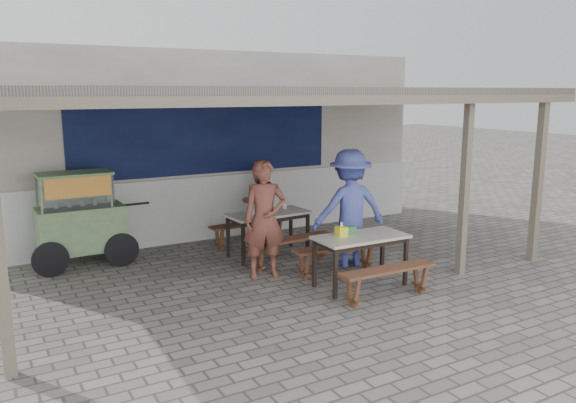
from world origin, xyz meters
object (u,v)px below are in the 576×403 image
(table_left, at_px, (268,217))
(patron_wall_side, at_px, (259,201))
(patron_right_table, at_px, (350,208))
(donation_box, at_px, (350,230))
(patron_street_side, at_px, (265,219))
(condiment_jar, at_px, (284,206))
(bench_left_wall, at_px, (249,228))
(condiment_bowl, at_px, (251,213))
(tissue_box, at_px, (341,231))
(bench_left_street, at_px, (290,245))
(table_right, at_px, (361,241))
(bench_right_wall, at_px, (336,253))
(bench_right_street, at_px, (388,276))
(vendor_cart, at_px, (79,216))

(table_left, height_order, patron_wall_side, patron_wall_side)
(patron_right_table, distance_m, donation_box, 0.94)
(patron_street_side, xyz_separation_m, condiment_jar, (0.96, 1.12, -0.09))
(patron_wall_side, bearing_deg, condiment_jar, 85.23)
(bench_left_wall, bearing_deg, condiment_bowl, -115.88)
(tissue_box, relative_size, donation_box, 0.84)
(donation_box, xyz_separation_m, condiment_bowl, (-0.66, 1.86, -0.03))
(bench_left_street, bearing_deg, donation_box, -79.67)
(patron_street_side, bearing_deg, condiment_jar, 64.92)
(table_right, xyz_separation_m, bench_right_wall, (0.02, 0.63, -0.33))
(bench_right_wall, height_order, patron_right_table, patron_right_table)
(bench_left_street, xyz_separation_m, bench_right_street, (0.37, -1.98, -0.00))
(bench_left_street, distance_m, patron_street_side, 0.86)
(patron_wall_side, distance_m, tissue_box, 2.96)
(bench_right_wall, distance_m, vendor_cart, 4.10)
(bench_left_street, bearing_deg, bench_left_wall, 90.00)
(bench_left_street, relative_size, condiment_jar, 15.99)
(bench_left_street, xyz_separation_m, bench_left_wall, (-0.09, 1.34, 0.00))
(bench_left_street, bearing_deg, table_right, -77.89)
(patron_wall_side, xyz_separation_m, tissue_box, (-0.19, -2.95, 0.09))
(bench_right_street, bearing_deg, patron_right_table, 74.36)
(bench_left_street, relative_size, table_right, 1.12)
(condiment_jar, relative_size, condiment_bowl, 0.43)
(bench_left_wall, height_order, donation_box, donation_box)
(bench_right_street, distance_m, bench_right_wall, 1.26)
(table_left, distance_m, bench_right_wall, 1.49)
(vendor_cart, distance_m, patron_wall_side, 3.23)
(bench_right_wall, xyz_separation_m, donation_box, (-0.10, -0.47, 0.47))
(bench_left_wall, height_order, condiment_bowl, condiment_bowl)
(bench_left_wall, xyz_separation_m, bench_right_wall, (0.49, -2.06, -0.00))
(table_left, relative_size, bench_right_street, 1.00)
(patron_street_side, distance_m, patron_wall_side, 2.20)
(bench_left_wall, relative_size, bench_right_wall, 1.05)
(bench_right_street, height_order, patron_right_table, patron_right_table)
(vendor_cart, bearing_deg, patron_street_side, -40.14)
(vendor_cart, height_order, condiment_jar, vendor_cart)
(condiment_bowl, bearing_deg, table_left, -0.70)
(tissue_box, bearing_deg, condiment_jar, 83.30)
(table_left, height_order, patron_street_side, patron_street_side)
(table_right, bearing_deg, bench_right_street, -90.00)
(table_right, relative_size, condiment_jar, 14.25)
(patron_wall_side, bearing_deg, tissue_box, 78.01)
(tissue_box, bearing_deg, table_left, 94.93)
(patron_right_table, height_order, condiment_jar, patron_right_table)
(tissue_box, bearing_deg, bench_right_street, -71.34)
(table_right, relative_size, condiment_bowl, 6.16)
(bench_left_street, relative_size, bench_left_wall, 1.00)
(condiment_jar, bearing_deg, bench_left_street, -113.49)
(donation_box, relative_size, condiment_bowl, 0.75)
(bench_left_wall, distance_m, donation_box, 2.60)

